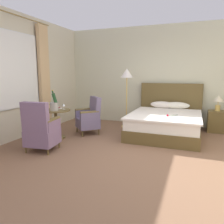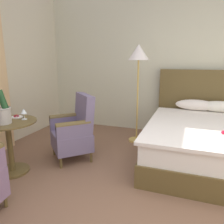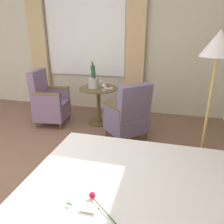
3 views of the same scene
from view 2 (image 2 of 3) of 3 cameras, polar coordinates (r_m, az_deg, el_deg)
name	(u,v)px [view 2 (image 2 of 3)]	position (r m, az deg, el deg)	size (l,w,h in m)	color
wall_headboard_side	(190,58)	(4.43, 19.63, 13.18)	(5.84, 0.12, 2.94)	beige
bed	(209,139)	(3.48, 24.01, -6.39)	(1.74, 2.11, 1.27)	brown
floor_lamp_brass	(139,60)	(3.77, 6.94, 13.34)	(0.35, 0.35, 1.69)	gold
side_table_round	(9,141)	(3.09, -25.24, -6.90)	(0.70, 0.70, 0.69)	brown
champagne_bucket	(3,112)	(2.91, -26.68, -0.08)	(0.21, 0.21, 0.49)	#AEA8A0
wine_glass_near_bucket	(24,112)	(3.00, -22.07, 0.05)	(0.08, 0.08, 0.14)	white
snack_plate	(17,117)	(3.16, -23.61, -1.15)	(0.15, 0.15, 0.04)	white
armchair_by_window	(74,130)	(3.25, -9.81, -4.73)	(0.78, 0.78, 0.96)	brown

